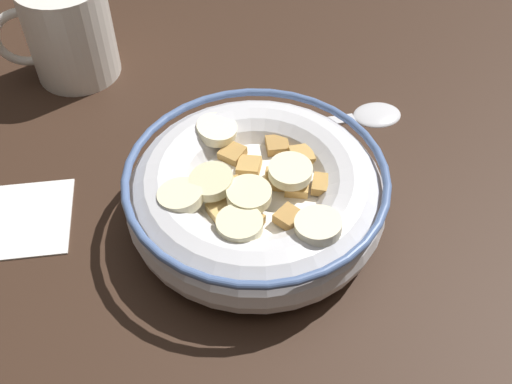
% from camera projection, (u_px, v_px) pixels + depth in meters
% --- Properties ---
extents(ground_plane, '(1.18, 1.18, 0.02)m').
position_uv_depth(ground_plane, '(256.00, 227.00, 0.46)').
color(ground_plane, '#332116').
extents(cereal_bowl, '(0.19, 0.19, 0.06)m').
position_uv_depth(cereal_bowl, '(256.00, 194.00, 0.43)').
color(cereal_bowl, silver).
rests_on(cereal_bowl, ground_plane).
extents(spoon, '(0.14, 0.04, 0.01)m').
position_uv_depth(spoon, '(361.00, 115.00, 0.53)').
color(spoon, silver).
rests_on(spoon, ground_plane).
extents(coffee_mug, '(0.11, 0.08, 0.09)m').
position_uv_depth(coffee_mug, '(68.00, 31.00, 0.54)').
color(coffee_mug, white).
rests_on(coffee_mug, ground_plane).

